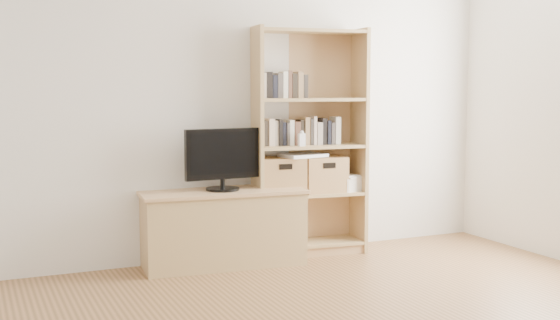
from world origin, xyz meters
TOP-DOWN VIEW (x-y plane):
  - back_wall at (0.00, 2.50)m, footprint 4.50×0.02m
  - tv_stand at (-0.29, 2.27)m, footprint 1.28×0.57m
  - bookshelf at (0.49, 2.33)m, footprint 0.97×0.43m
  - television at (-0.29, 2.27)m, footprint 0.61×0.09m
  - books_row_mid at (0.50, 2.35)m, footprint 0.86×0.27m
  - books_row_upper at (0.29, 2.37)m, footprint 0.40×0.18m
  - baby_monitor at (0.38, 2.24)m, footprint 0.06×0.04m
  - basket_left at (0.24, 2.35)m, footprint 0.40×0.35m
  - basket_right at (0.61, 2.32)m, footprint 0.38×0.32m
  - laptop at (0.43, 2.31)m, footprint 0.39×0.30m
  - magazine_stack at (0.82, 2.29)m, footprint 0.23×0.28m

SIDE VIEW (x-z plane):
  - tv_stand at x=-0.29m, z-range 0.00..0.57m
  - magazine_stack at x=0.82m, z-range 0.52..0.64m
  - basket_right at x=0.61m, z-range 0.52..0.82m
  - basket_left at x=0.24m, z-range 0.52..0.82m
  - television at x=-0.29m, z-range 0.60..1.08m
  - laptop at x=0.43m, z-range 0.82..0.85m
  - bookshelf at x=0.49m, z-range 0.00..1.89m
  - baby_monitor at x=0.38m, z-range 0.92..1.03m
  - books_row_mid at x=0.50m, z-range 0.92..1.15m
  - back_wall at x=0.00m, z-range 0.00..2.60m
  - books_row_upper at x=0.29m, z-range 1.31..1.52m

